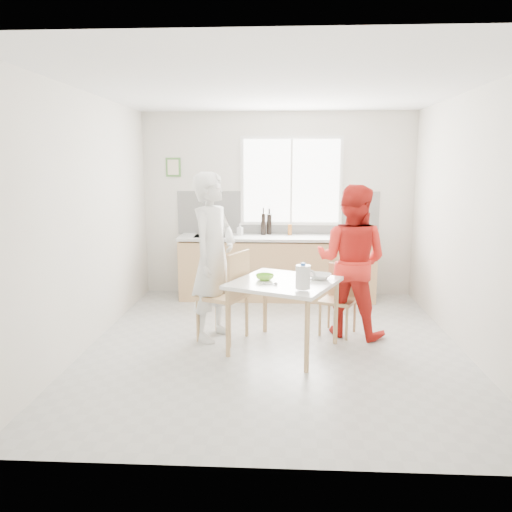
# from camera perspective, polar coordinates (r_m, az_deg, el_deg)

# --- Properties ---
(ground) EXTENTS (4.50, 4.50, 0.00)m
(ground) POSITION_cam_1_polar(r_m,az_deg,el_deg) (5.55, 2.11, -10.12)
(ground) COLOR #B7B7B2
(ground) RESTS_ON ground
(room_shell) EXTENTS (4.50, 4.50, 4.50)m
(room_shell) POSITION_cam_1_polar(r_m,az_deg,el_deg) (5.20, 2.24, 7.10)
(room_shell) COLOR silver
(room_shell) RESTS_ON ground
(window) EXTENTS (1.50, 0.06, 1.30)m
(window) POSITION_cam_1_polar(r_m,az_deg,el_deg) (7.42, 4.06, 8.53)
(window) COLOR white
(window) RESTS_ON room_shell
(backsplash) EXTENTS (3.00, 0.02, 0.65)m
(backsplash) POSITION_cam_1_polar(r_m,az_deg,el_deg) (7.47, 2.47, 4.91)
(backsplash) COLOR white
(backsplash) RESTS_ON room_shell
(picture_frame) EXTENTS (0.22, 0.03, 0.28)m
(picture_frame) POSITION_cam_1_polar(r_m,az_deg,el_deg) (7.60, -9.44, 9.97)
(picture_frame) COLOR #4E843C
(picture_frame) RESTS_ON room_shell
(kitchen_counter) EXTENTS (2.84, 0.64, 1.37)m
(kitchen_counter) POSITION_cam_1_polar(r_m,az_deg,el_deg) (7.30, 2.37, -1.63)
(kitchen_counter) COLOR tan
(kitchen_counter) RESTS_ON ground
(dining_table) EXTENTS (1.29, 1.29, 0.75)m
(dining_table) POSITION_cam_1_polar(r_m,az_deg,el_deg) (5.21, 3.22, -3.69)
(dining_table) COLOR white
(dining_table) RESTS_ON ground
(chair_left) EXTENTS (0.62, 0.62, 1.01)m
(chair_left) POSITION_cam_1_polar(r_m,az_deg,el_deg) (5.54, -3.19, -4.10)
(chair_left) COLOR tan
(chair_left) RESTS_ON ground
(chair_far) EXTENTS (0.49, 0.49, 0.80)m
(chair_far) POSITION_cam_1_polar(r_m,az_deg,el_deg) (5.89, 9.54, -4.52)
(chair_far) COLOR tan
(chair_far) RESTS_ON ground
(person_white) EXTENTS (0.69, 0.80, 1.87)m
(person_white) POSITION_cam_1_polar(r_m,az_deg,el_deg) (5.55, -4.89, -0.10)
(person_white) COLOR white
(person_white) RESTS_ON ground
(person_red) EXTENTS (1.03, 0.94, 1.73)m
(person_red) POSITION_cam_1_polar(r_m,az_deg,el_deg) (5.76, 10.84, -0.58)
(person_red) COLOR red
(person_red) RESTS_ON ground
(bowl_green) EXTENTS (0.25, 0.25, 0.06)m
(bowl_green) POSITION_cam_1_polar(r_m,az_deg,el_deg) (5.22, 1.00, -2.43)
(bowl_green) COLOR #7CD330
(bowl_green) RESTS_ON dining_table
(bowl_white) EXTENTS (0.31, 0.31, 0.06)m
(bowl_white) POSITION_cam_1_polar(r_m,az_deg,el_deg) (5.31, 7.30, -2.33)
(bowl_white) COLOR white
(bowl_white) RESTS_ON dining_table
(milk_jug) EXTENTS (0.20, 0.14, 0.25)m
(milk_jug) POSITION_cam_1_polar(r_m,az_deg,el_deg) (4.79, 5.44, -2.38)
(milk_jug) COLOR white
(milk_jug) RESTS_ON dining_table
(green_box) EXTENTS (0.13, 0.13, 0.09)m
(green_box) POSITION_cam_1_polar(r_m,az_deg,el_deg) (5.40, 5.41, -1.89)
(green_box) COLOR #98C32D
(green_box) RESTS_ON dining_table
(spoon) EXTENTS (0.16, 0.02, 0.01)m
(spoon) POSITION_cam_1_polar(r_m,az_deg,el_deg) (5.03, 1.38, -3.18)
(spoon) COLOR #A5A5AA
(spoon) RESTS_ON dining_table
(cutting_board) EXTENTS (0.42, 0.36, 0.01)m
(cutting_board) POSITION_cam_1_polar(r_m,az_deg,el_deg) (7.27, 11.06, 2.19)
(cutting_board) COLOR #6EB62A
(cutting_board) RESTS_ON kitchen_counter
(wine_bottle_a) EXTENTS (0.07, 0.07, 0.32)m
(wine_bottle_a) POSITION_cam_1_polar(r_m,az_deg,el_deg) (7.34, 0.84, 3.68)
(wine_bottle_a) COLOR black
(wine_bottle_a) RESTS_ON kitchen_counter
(wine_bottle_b) EXTENTS (0.07, 0.07, 0.30)m
(wine_bottle_b) POSITION_cam_1_polar(r_m,az_deg,el_deg) (7.39, 1.52, 3.65)
(wine_bottle_b) COLOR black
(wine_bottle_b) RESTS_ON kitchen_counter
(jar_amber) EXTENTS (0.06, 0.06, 0.16)m
(jar_amber) POSITION_cam_1_polar(r_m,az_deg,el_deg) (7.33, 3.88, 3.01)
(jar_amber) COLOR brown
(jar_amber) RESTS_ON kitchen_counter
(soap_bottle) EXTENTS (0.10, 0.10, 0.17)m
(soap_bottle) POSITION_cam_1_polar(r_m,az_deg,el_deg) (7.33, -1.84, 3.07)
(soap_bottle) COLOR #999999
(soap_bottle) RESTS_ON kitchen_counter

